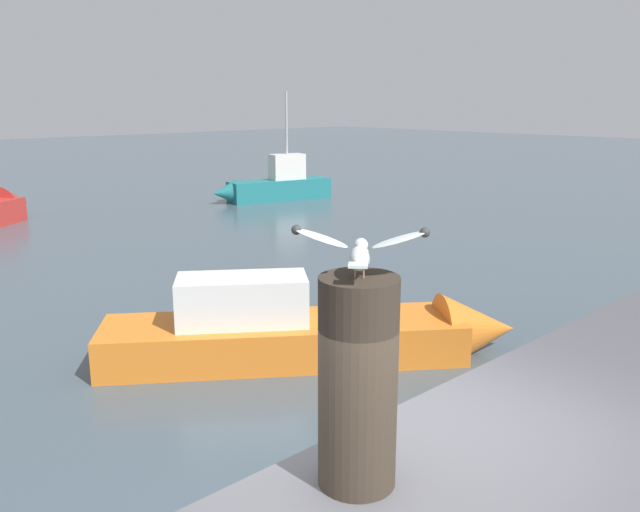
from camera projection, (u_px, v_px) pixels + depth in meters
The scene contains 4 objects.
mooring_post at pixel (358, 383), 2.94m from camera, with size 0.36×0.36×0.99m, color #382D23.
seagull at pixel (360, 250), 2.80m from camera, with size 0.46×0.50×0.23m.
boat_orange at pixel (323, 331), 8.96m from camera, with size 5.29×4.29×1.43m.
boat_teal at pixel (273, 186), 22.97m from camera, with size 4.44×1.85×3.79m.
Camera 1 is at (-2.33, -2.25, 3.48)m, focal length 36.64 mm.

